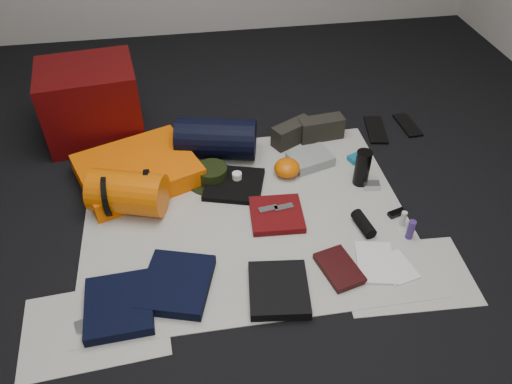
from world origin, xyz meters
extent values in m
cube|color=black|center=(0.00, 0.00, -0.01)|extent=(4.50, 4.50, 0.02)
cube|color=silver|center=(0.00, 0.00, 0.00)|extent=(1.60, 1.30, 0.01)
cube|color=silver|center=(-0.70, -0.55, 0.00)|extent=(0.61, 0.44, 0.00)
cube|color=silver|center=(0.65, -0.50, 0.00)|extent=(0.60, 0.43, 0.00)
cube|color=#490506|center=(-0.78, 0.86, 0.22)|extent=(0.59, 0.51, 0.45)
cube|color=#FA6402|center=(-0.54, 0.38, 0.06)|extent=(0.73, 0.67, 0.11)
cylinder|color=#D45703|center=(-0.57, 0.14, 0.11)|extent=(0.42, 0.32, 0.22)
cylinder|color=black|center=(-0.67, 0.14, 0.11)|extent=(0.02, 0.22, 0.22)
cylinder|color=black|center=(-0.47, 0.14, 0.11)|extent=(0.03, 0.22, 0.22)
cylinder|color=black|center=(-0.09, 0.52, 0.12)|extent=(0.49, 0.33, 0.23)
cylinder|color=black|center=(-0.14, 0.30, 0.01)|extent=(0.34, 0.34, 0.01)
cylinder|color=black|center=(-0.14, 0.30, 0.05)|extent=(0.17, 0.17, 0.07)
cube|color=black|center=(0.37, 0.58, 0.07)|extent=(0.27, 0.21, 0.13)
cube|color=black|center=(0.54, 0.59, 0.07)|extent=(0.28, 0.13, 0.13)
cube|color=black|center=(0.90, 0.61, 0.01)|extent=(0.15, 0.30, 0.02)
cube|color=black|center=(1.12, 0.63, 0.01)|extent=(0.10, 0.25, 0.01)
cube|color=black|center=(-0.60, -0.48, 0.03)|extent=(0.29, 0.33, 0.05)
cube|color=black|center=(-0.36, -0.41, 0.03)|extent=(0.36, 0.39, 0.05)
cube|color=black|center=(0.07, -0.51, 0.03)|extent=(0.28, 0.32, 0.05)
cube|color=black|center=(-0.03, 0.22, 0.02)|extent=(0.37, 0.35, 0.03)
cube|color=#58090B|center=(0.15, -0.05, 0.02)|extent=(0.27, 0.27, 0.03)
ellipsoid|color=#D45703|center=(0.27, 0.28, 0.05)|extent=(0.16, 0.16, 0.09)
cube|color=gray|center=(0.42, 0.36, 0.03)|extent=(0.27, 0.23, 0.06)
cylinder|color=black|center=(0.65, 0.14, 0.11)|extent=(0.09, 0.09, 0.21)
cylinder|color=black|center=(0.55, -0.19, 0.04)|extent=(0.09, 0.16, 0.06)
cube|color=#B6B6BB|center=(0.69, 0.09, 0.02)|extent=(0.09, 0.06, 0.03)
cube|color=#0D6384|center=(0.69, 0.34, 0.02)|extent=(0.12, 0.09, 0.03)
cylinder|color=navy|center=(0.75, -0.29, 0.06)|extent=(0.04, 0.04, 0.10)
cylinder|color=#B2B6B1|center=(0.75, -0.20, 0.05)|extent=(0.03, 0.03, 0.08)
cube|color=black|center=(0.36, -0.43, 0.02)|extent=(0.20, 0.26, 0.03)
cube|color=silver|center=(0.54, -0.42, 0.01)|extent=(0.22, 0.28, 0.01)
cube|color=silver|center=(0.62, -0.46, 0.01)|extent=(0.18, 0.21, 0.01)
cube|color=black|center=(0.75, -0.13, 0.02)|extent=(0.10, 0.06, 0.02)
cube|color=#B6B6BB|center=(-0.75, -0.55, 0.01)|extent=(0.08, 0.08, 0.01)
cylinder|color=white|center=(-0.01, 0.25, 0.05)|extent=(0.05, 0.05, 0.04)
cube|color=#B6B6BB|center=(0.11, -0.03, 0.05)|extent=(0.10, 0.05, 0.01)
cube|color=#B6B6BB|center=(0.19, -0.03, 0.05)|extent=(0.10, 0.05, 0.01)
camera|label=1|loc=(-0.24, -1.81, 1.75)|focal=35.00mm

